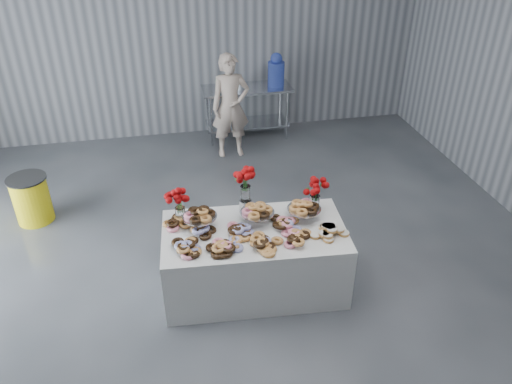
# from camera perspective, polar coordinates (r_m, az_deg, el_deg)

# --- Properties ---
(ground) EXTENTS (9.00, 9.00, 0.00)m
(ground) POSITION_cam_1_polar(r_m,az_deg,el_deg) (5.39, -2.79, -13.09)
(ground) COLOR #33353A
(ground) RESTS_ON ground
(room_walls) EXTENTS (8.04, 9.04, 4.02)m
(room_walls) POSITION_cam_1_polar(r_m,az_deg,el_deg) (4.04, -7.91, 14.83)
(room_walls) COLOR gray
(room_walls) RESTS_ON ground
(display_table) EXTENTS (1.97, 1.14, 0.75)m
(display_table) POSITION_cam_1_polar(r_m,az_deg,el_deg) (5.39, -0.18, -7.64)
(display_table) COLOR silver
(display_table) RESTS_ON ground
(prep_table) EXTENTS (1.50, 0.60, 0.90)m
(prep_table) POSITION_cam_1_polar(r_m,az_deg,el_deg) (8.63, -1.04, 10.11)
(prep_table) COLOR silver
(prep_table) RESTS_ON ground
(donut_mounds) EXTENTS (1.86, 0.93, 0.09)m
(donut_mounds) POSITION_cam_1_polar(r_m,az_deg,el_deg) (5.10, -0.07, -4.33)
(donut_mounds) COLOR gold
(donut_mounds) RESTS_ON display_table
(cake_stand_left) EXTENTS (0.36, 0.36, 0.17)m
(cake_stand_left) POSITION_cam_1_polar(r_m,az_deg,el_deg) (5.18, -6.46, -2.63)
(cake_stand_left) COLOR silver
(cake_stand_left) RESTS_ON display_table
(cake_stand_mid) EXTENTS (0.36, 0.36, 0.17)m
(cake_stand_mid) POSITION_cam_1_polar(r_m,az_deg,el_deg) (5.21, 0.15, -2.16)
(cake_stand_mid) COLOR silver
(cake_stand_mid) RESTS_ON display_table
(cake_stand_right) EXTENTS (0.36, 0.36, 0.17)m
(cake_stand_right) POSITION_cam_1_polar(r_m,az_deg,el_deg) (5.29, 5.53, -1.76)
(cake_stand_right) COLOR silver
(cake_stand_right) RESTS_ON display_table
(danish_pile) EXTENTS (0.48, 0.48, 0.11)m
(danish_pile) POSITION_cam_1_polar(r_m,az_deg,el_deg) (5.14, 8.37, -4.21)
(danish_pile) COLOR silver
(danish_pile) RESTS_ON display_table
(bouquet_left) EXTENTS (0.26, 0.26, 0.42)m
(bouquet_left) POSITION_cam_1_polar(r_m,az_deg,el_deg) (5.18, -8.80, -0.73)
(bouquet_left) COLOR white
(bouquet_left) RESTS_ON display_table
(bouquet_right) EXTENTS (0.26, 0.26, 0.42)m
(bouquet_right) POSITION_cam_1_polar(r_m,az_deg,el_deg) (5.36, 6.84, 0.63)
(bouquet_right) COLOR white
(bouquet_right) RESTS_ON display_table
(bouquet_center) EXTENTS (0.26, 0.26, 0.57)m
(bouquet_center) POSITION_cam_1_polar(r_m,az_deg,el_deg) (5.24, -1.22, 1.14)
(bouquet_center) COLOR silver
(bouquet_center) RESTS_ON display_table
(water_jug) EXTENTS (0.28, 0.28, 0.55)m
(water_jug) POSITION_cam_1_polar(r_m,az_deg,el_deg) (8.55, 2.31, 13.66)
(water_jug) COLOR blue
(water_jug) RESTS_ON prep_table
(drink_bottles) EXTENTS (0.54, 0.08, 0.27)m
(drink_bottles) POSITION_cam_1_polar(r_m,az_deg,el_deg) (8.35, -3.15, 12.34)
(drink_bottles) COLOR #268C33
(drink_bottles) RESTS_ON prep_table
(person) EXTENTS (0.62, 0.42, 1.66)m
(person) POSITION_cam_1_polar(r_m,az_deg,el_deg) (7.95, -2.92, 9.75)
(person) COLOR #CC8C93
(person) RESTS_ON ground
(trash_barrel) EXTENTS (0.50, 0.50, 0.64)m
(trash_barrel) POSITION_cam_1_polar(r_m,az_deg,el_deg) (7.09, -24.27, -0.75)
(trash_barrel) COLOR yellow
(trash_barrel) RESTS_ON ground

